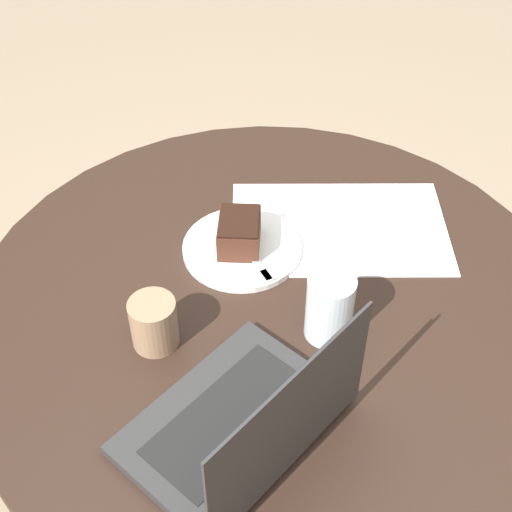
# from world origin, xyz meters

# --- Properties ---
(ground_plane) EXTENTS (12.00, 12.00, 0.00)m
(ground_plane) POSITION_xyz_m (0.00, 0.00, 0.00)
(ground_plane) COLOR gray
(dining_table) EXTENTS (1.01, 1.01, 0.72)m
(dining_table) POSITION_xyz_m (0.00, 0.00, 0.55)
(dining_table) COLOR black
(dining_table) RESTS_ON ground_plane
(paper_document) EXTENTS (0.46, 0.38, 0.00)m
(paper_document) POSITION_xyz_m (0.06, 0.21, 0.72)
(paper_document) COLOR white
(paper_document) RESTS_ON dining_table
(plate) EXTENTS (0.21, 0.21, 0.01)m
(plate) POSITION_xyz_m (-0.08, 0.09, 0.73)
(plate) COLOR white
(plate) RESTS_ON dining_table
(cake_slice) EXTENTS (0.10, 0.11, 0.06)m
(cake_slice) POSITION_xyz_m (-0.09, 0.09, 0.76)
(cake_slice) COLOR #472619
(cake_slice) RESTS_ON plate
(fork) EXTENTS (0.14, 0.13, 0.00)m
(fork) POSITION_xyz_m (-0.06, 0.06, 0.73)
(fork) COLOR silver
(fork) RESTS_ON plate
(coffee_glass) EXTENTS (0.07, 0.07, 0.09)m
(coffee_glass) POSITION_xyz_m (-0.14, -0.15, 0.76)
(coffee_glass) COLOR #997556
(coffee_glass) RESTS_ON dining_table
(water_glass) EXTENTS (0.07, 0.07, 0.12)m
(water_glass) POSITION_xyz_m (0.11, -0.04, 0.78)
(water_glass) COLOR silver
(water_glass) RESTS_ON dining_table
(laptop) EXTENTS (0.30, 0.36, 0.22)m
(laptop) POSITION_xyz_m (0.06, -0.26, 0.76)
(laptop) COLOR #2D2D2D
(laptop) RESTS_ON dining_table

